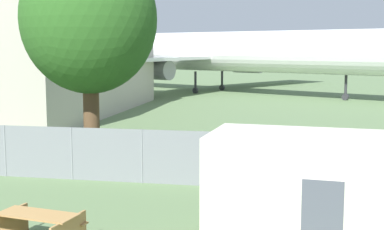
{
  "coord_description": "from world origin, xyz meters",
  "views": [
    {
      "loc": [
        5.05,
        -6.81,
        4.63
      ],
      "look_at": [
        1.17,
        13.42,
        2.0
      ],
      "focal_mm": 50.0,
      "sensor_mm": 36.0,
      "label": 1
    }
  ],
  "objects_px": {
    "airplane": "(221,52)",
    "picnic_bench_near_cabin": "(38,225)",
    "portable_cabin": "(298,192)",
    "tree_left_of_cabin": "(89,20)"
  },
  "relations": [
    {
      "from": "airplane",
      "to": "picnic_bench_near_cabin",
      "type": "distance_m",
      "value": 43.0
    },
    {
      "from": "portable_cabin",
      "to": "tree_left_of_cabin",
      "type": "bearing_deg",
      "value": 143.95
    },
    {
      "from": "portable_cabin",
      "to": "tree_left_of_cabin",
      "type": "height_order",
      "value": "tree_left_of_cabin"
    },
    {
      "from": "picnic_bench_near_cabin",
      "to": "tree_left_of_cabin",
      "type": "xyz_separation_m",
      "value": [
        -1.66,
        7.7,
        5.14
      ]
    },
    {
      "from": "airplane",
      "to": "picnic_bench_near_cabin",
      "type": "bearing_deg",
      "value": -61.49
    },
    {
      "from": "airplane",
      "to": "tree_left_of_cabin",
      "type": "height_order",
      "value": "airplane"
    },
    {
      "from": "tree_left_of_cabin",
      "to": "airplane",
      "type": "bearing_deg",
      "value": 89.82
    },
    {
      "from": "airplane",
      "to": "tree_left_of_cabin",
      "type": "xyz_separation_m",
      "value": [
        -0.11,
        -35.11,
        1.51
      ]
    },
    {
      "from": "portable_cabin",
      "to": "tree_left_of_cabin",
      "type": "xyz_separation_m",
      "value": [
        -7.63,
        6.77,
        4.28
      ]
    },
    {
      "from": "airplane",
      "to": "portable_cabin",
      "type": "relative_size",
      "value": 10.56
    }
  ]
}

